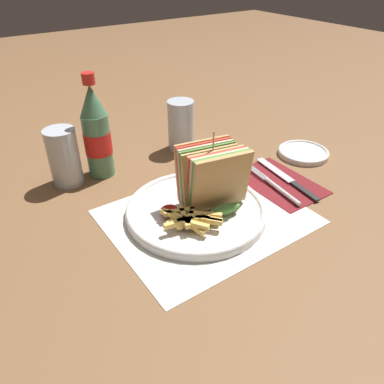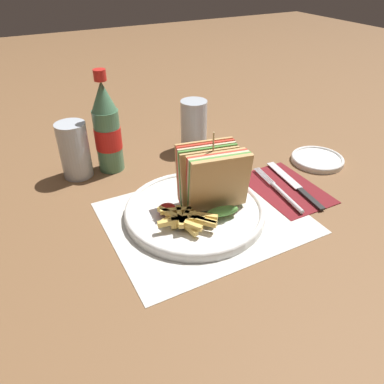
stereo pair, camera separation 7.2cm
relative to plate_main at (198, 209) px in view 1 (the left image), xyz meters
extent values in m
plane|color=brown|center=(0.00, 0.01, -0.01)|extent=(4.00, 4.00, 0.00)
cube|color=silver|center=(0.01, -0.02, -0.01)|extent=(0.37, 0.30, 0.00)
cylinder|color=white|center=(0.00, 0.00, 0.00)|extent=(0.27, 0.27, 0.01)
torus|color=white|center=(0.00, 0.00, 0.00)|extent=(0.27, 0.27, 0.01)
cube|color=tan|center=(0.03, -0.03, 0.07)|extent=(0.12, 0.04, 0.11)
cube|color=#518E3D|center=(0.03, -0.02, 0.07)|extent=(0.12, 0.04, 0.11)
cube|color=beige|center=(0.03, -0.02, 0.07)|extent=(0.12, 0.04, 0.11)
cube|color=red|center=(0.03, -0.01, 0.07)|extent=(0.12, 0.04, 0.11)
cube|color=tan|center=(0.04, 0.00, 0.06)|extent=(0.12, 0.04, 0.11)
ellipsoid|color=#518E3D|center=(0.03, -0.05, 0.02)|extent=(0.07, 0.03, 0.02)
cube|color=tan|center=(0.03, 0.00, 0.06)|extent=(0.12, 0.04, 0.11)
cube|color=#518E3D|center=(0.03, 0.00, 0.07)|extent=(0.12, 0.04, 0.11)
cube|color=beige|center=(0.03, 0.01, 0.07)|extent=(0.12, 0.04, 0.11)
cube|color=red|center=(0.03, 0.02, 0.07)|extent=(0.12, 0.04, 0.11)
cube|color=tan|center=(0.03, 0.03, 0.07)|extent=(0.12, 0.04, 0.11)
ellipsoid|color=#518E3D|center=(0.03, -0.01, 0.02)|extent=(0.07, 0.03, 0.02)
cylinder|color=tan|center=(0.03, 0.00, 0.08)|extent=(0.00, 0.00, 0.15)
cube|color=#E0B756|center=(-0.06, -0.02, 0.01)|extent=(0.05, 0.02, 0.01)
cube|color=#E0B756|center=(-0.04, -0.03, 0.01)|extent=(0.06, 0.03, 0.01)
cube|color=#E0B756|center=(-0.05, -0.04, 0.01)|extent=(0.02, 0.07, 0.01)
cube|color=#E0B756|center=(-0.05, -0.04, 0.01)|extent=(0.05, 0.01, 0.01)
cube|color=#E0B756|center=(-0.03, -0.05, 0.01)|extent=(0.07, 0.04, 0.01)
cube|color=#E0B756|center=(-0.04, -0.05, 0.02)|extent=(0.06, 0.03, 0.01)
cube|color=#E0B756|center=(-0.07, -0.04, 0.02)|extent=(0.06, 0.02, 0.01)
cube|color=#E0B756|center=(-0.05, -0.03, 0.02)|extent=(0.03, 0.06, 0.01)
cube|color=#E0B756|center=(-0.06, -0.02, 0.02)|extent=(0.03, 0.06, 0.01)
cube|color=#E0B756|center=(-0.02, -0.06, 0.02)|extent=(0.04, 0.05, 0.01)
cube|color=#E0B756|center=(-0.02, -0.06, 0.02)|extent=(0.04, 0.04, 0.01)
cube|color=#E0B756|center=(-0.05, -0.05, 0.02)|extent=(0.04, 0.06, 0.01)
cube|color=#E0B756|center=(-0.02, -0.05, 0.02)|extent=(0.05, 0.05, 0.01)
cube|color=#E0B756|center=(-0.05, -0.01, 0.02)|extent=(0.06, 0.03, 0.01)
cube|color=#E0B756|center=(-0.03, -0.03, 0.02)|extent=(0.06, 0.06, 0.01)
ellipsoid|color=maroon|center=(-0.06, 0.01, 0.02)|extent=(0.03, 0.03, 0.01)
cube|color=maroon|center=(0.21, -0.01, -0.01)|extent=(0.13, 0.19, 0.00)
cylinder|color=silver|center=(0.19, -0.05, 0.00)|extent=(0.02, 0.11, 0.01)
cylinder|color=silver|center=(0.19, 0.05, 0.00)|extent=(0.01, 0.07, 0.00)
cylinder|color=silver|center=(0.19, 0.04, 0.00)|extent=(0.01, 0.07, 0.00)
cylinder|color=silver|center=(0.20, 0.04, 0.00)|extent=(0.01, 0.07, 0.00)
cylinder|color=silver|center=(0.20, 0.04, 0.00)|extent=(0.01, 0.07, 0.00)
cube|color=black|center=(0.23, -0.07, 0.00)|extent=(0.02, 0.08, 0.00)
cube|color=silver|center=(0.24, 0.03, 0.00)|extent=(0.03, 0.12, 0.00)
cylinder|color=#4C7F5B|center=(-0.09, 0.25, 0.06)|extent=(0.06, 0.06, 0.14)
cylinder|color=red|center=(-0.09, 0.25, 0.07)|extent=(0.06, 0.06, 0.05)
cone|color=#4C7F5B|center=(-0.09, 0.25, 0.16)|extent=(0.06, 0.06, 0.06)
cylinder|color=red|center=(-0.09, 0.25, 0.21)|extent=(0.03, 0.03, 0.02)
cylinder|color=silver|center=(0.13, 0.26, 0.05)|extent=(0.07, 0.07, 0.13)
cylinder|color=black|center=(0.13, 0.26, 0.01)|extent=(0.06, 0.06, 0.04)
cylinder|color=silver|center=(-0.17, 0.26, 0.05)|extent=(0.07, 0.07, 0.13)
cylinder|color=black|center=(-0.17, 0.26, 0.01)|extent=(0.06, 0.06, 0.04)
cylinder|color=white|center=(0.36, 0.05, -0.01)|extent=(0.12, 0.12, 0.01)
torus|color=white|center=(0.36, 0.05, 0.00)|extent=(0.12, 0.12, 0.01)
camera|label=1|loc=(-0.34, -0.48, 0.43)|focal=35.00mm
camera|label=2|loc=(-0.28, -0.52, 0.43)|focal=35.00mm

